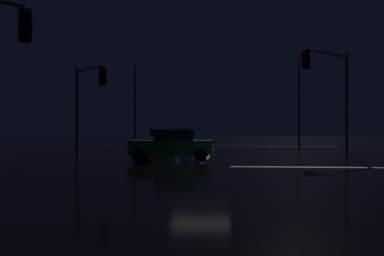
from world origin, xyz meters
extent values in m
cube|color=black|center=(0.00, 0.00, -0.05)|extent=(120.00, 120.00, 0.10)
cube|color=white|center=(0.00, 8.15, 0.00)|extent=(0.35, 13.95, 0.01)
cube|color=yellow|center=(0.00, 19.75, 0.00)|extent=(22.00, 0.15, 0.01)
cube|color=silver|center=(-3.21, 10.67, 0.67)|extent=(1.80, 4.20, 0.70)
cube|color=black|center=(-3.21, 10.87, 1.29)|extent=(1.60, 2.00, 0.55)
cylinder|color=black|center=(-2.31, 9.12, 0.32)|extent=(0.22, 0.64, 0.64)
cylinder|color=black|center=(-4.11, 9.12, 0.32)|extent=(0.22, 0.64, 0.64)
cylinder|color=black|center=(-2.31, 12.22, 0.32)|extent=(0.22, 0.64, 0.64)
cylinder|color=black|center=(-4.11, 12.22, 0.32)|extent=(0.22, 0.64, 0.64)
sphere|color=#F9EFC6|center=(-2.56, 8.55, 0.72)|extent=(0.22, 0.22, 0.22)
sphere|color=#F9EFC6|center=(-3.86, 8.55, 0.72)|extent=(0.22, 0.22, 0.22)
cube|color=slate|center=(-3.57, 17.33, 0.67)|extent=(1.80, 4.20, 0.70)
cube|color=black|center=(-3.57, 17.53, 1.29)|extent=(1.60, 2.00, 0.55)
cylinder|color=black|center=(-2.67, 15.78, 0.32)|extent=(0.22, 0.64, 0.64)
cylinder|color=black|center=(-4.47, 15.78, 0.32)|extent=(0.22, 0.64, 0.64)
cylinder|color=black|center=(-2.67, 18.88, 0.32)|extent=(0.22, 0.64, 0.64)
cylinder|color=black|center=(-4.47, 18.88, 0.32)|extent=(0.22, 0.64, 0.64)
sphere|color=#F9EFC6|center=(-2.92, 15.21, 0.72)|extent=(0.22, 0.22, 0.22)
sphere|color=#F9EFC6|center=(-4.22, 15.21, 0.72)|extent=(0.22, 0.22, 0.22)
cube|color=navy|center=(-3.21, 24.13, 0.67)|extent=(1.80, 4.20, 0.70)
cube|color=black|center=(-3.21, 24.33, 1.29)|extent=(1.60, 2.00, 0.55)
cylinder|color=black|center=(-2.31, 22.58, 0.32)|extent=(0.22, 0.64, 0.64)
cylinder|color=black|center=(-4.11, 22.58, 0.32)|extent=(0.22, 0.64, 0.64)
cylinder|color=black|center=(-2.31, 25.68, 0.32)|extent=(0.22, 0.64, 0.64)
cylinder|color=black|center=(-4.11, 25.68, 0.32)|extent=(0.22, 0.64, 0.64)
sphere|color=#F9EFC6|center=(-2.56, 22.01, 0.72)|extent=(0.22, 0.22, 0.22)
sphere|color=#F9EFC6|center=(-3.86, 22.01, 0.72)|extent=(0.22, 0.22, 0.22)
cube|color=black|center=(-3.77, 30.75, 0.67)|extent=(1.80, 4.20, 0.70)
cube|color=black|center=(-3.77, 30.95, 1.29)|extent=(1.60, 2.00, 0.55)
cylinder|color=black|center=(-2.87, 29.20, 0.32)|extent=(0.22, 0.64, 0.64)
cylinder|color=black|center=(-4.67, 29.20, 0.32)|extent=(0.22, 0.64, 0.64)
cylinder|color=black|center=(-2.87, 32.30, 0.32)|extent=(0.22, 0.64, 0.64)
cylinder|color=black|center=(-4.67, 32.30, 0.32)|extent=(0.22, 0.64, 0.64)
sphere|color=#F9EFC6|center=(-3.12, 28.63, 0.72)|extent=(0.22, 0.22, 0.22)
sphere|color=#F9EFC6|center=(-4.42, 28.63, 0.72)|extent=(0.22, 0.22, 0.22)
cube|color=#14512D|center=(-1.70, 3.49, 0.67)|extent=(4.20, 1.80, 0.70)
cube|color=black|center=(-1.50, 3.49, 1.29)|extent=(2.00, 1.60, 0.55)
cylinder|color=black|center=(-3.25, 2.59, 0.32)|extent=(0.64, 0.22, 0.64)
cylinder|color=black|center=(-3.25, 4.39, 0.32)|extent=(0.64, 0.22, 0.64)
cylinder|color=black|center=(-0.15, 2.59, 0.32)|extent=(0.64, 0.22, 0.64)
cylinder|color=black|center=(-0.15, 4.39, 0.32)|extent=(0.64, 0.22, 0.64)
sphere|color=#F9EFC6|center=(-3.82, 2.84, 0.72)|extent=(0.22, 0.22, 0.22)
sphere|color=#F9EFC6|center=(-3.82, 4.14, 0.72)|extent=(0.22, 0.22, 0.22)
cylinder|color=#4C4C51|center=(8.55, 8.55, 3.16)|extent=(0.18, 0.18, 6.32)
cylinder|color=#4C4C51|center=(7.03, 7.03, 6.02)|extent=(3.13, 3.13, 0.12)
cube|color=black|center=(5.51, 5.51, 5.39)|extent=(0.46, 0.46, 1.05)
sphere|color=red|center=(5.40, 5.40, 5.74)|extent=(0.22, 0.22, 0.22)
sphere|color=black|center=(5.40, 5.40, 5.39)|extent=(0.22, 0.22, 0.22)
sphere|color=black|center=(5.40, 5.40, 5.05)|extent=(0.22, 0.22, 0.22)
cylinder|color=#4C4C51|center=(-8.55, 8.55, 2.80)|extent=(0.18, 0.18, 5.60)
cylinder|color=#4C4C51|center=(-7.34, 7.34, 5.30)|extent=(2.50, 2.50, 0.12)
cube|color=black|center=(-6.14, 6.14, 4.67)|extent=(0.46, 0.46, 1.05)
sphere|color=red|center=(-6.02, 6.02, 5.02)|extent=(0.22, 0.22, 0.22)
sphere|color=black|center=(-6.02, 6.02, 4.67)|extent=(0.22, 0.22, 0.22)
sphere|color=black|center=(-6.02, 6.02, 4.33)|extent=(0.22, 0.22, 0.22)
cube|color=black|center=(-5.31, -5.31, 4.93)|extent=(0.46, 0.46, 1.05)
sphere|color=red|center=(-5.20, -5.20, 5.28)|extent=(0.22, 0.22, 0.22)
sphere|color=black|center=(-5.20, -5.20, 4.93)|extent=(0.22, 0.22, 0.22)
sphere|color=black|center=(-5.20, -5.20, 4.59)|extent=(0.22, 0.22, 0.22)
cylinder|color=#424247|center=(-9.25, 29.75, 4.22)|extent=(0.20, 0.20, 8.45)
sphere|color=#F9AD47|center=(-9.25, 29.75, 8.63)|extent=(0.44, 0.44, 0.44)
cylinder|color=#424247|center=(9.25, 29.75, 4.49)|extent=(0.20, 0.20, 8.97)
sphere|color=#F9AD47|center=(9.25, 29.75, 9.15)|extent=(0.44, 0.44, 0.44)
camera|label=1|loc=(1.07, -18.45, 1.72)|focal=39.95mm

